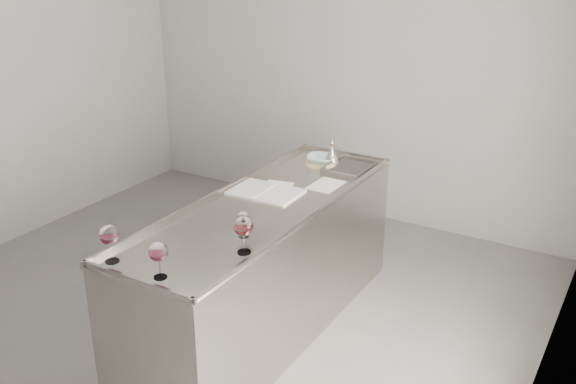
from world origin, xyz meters
The scene contains 12 objects.
room_shell centered at (0.00, 0.00, 1.40)m, with size 4.54×5.04×2.84m.
counter centered at (0.50, 0.30, 0.47)m, with size 0.77×2.42×0.97m.
wine_glass_left centered at (0.23, -0.78, 1.09)m, with size 0.11×0.11×0.21m.
wine_glass_middle centered at (0.56, -0.78, 1.08)m, with size 0.10×0.10×0.20m.
wine_glass_right centered at (0.77, -0.33, 1.09)m, with size 0.11×0.11×0.22m.
wine_glass_small centered at (0.66, -0.16, 1.05)m, with size 0.08×0.08×0.16m.
notebook centered at (0.39, 0.48, 0.95)m, with size 0.47×0.34×0.02m.
loose_paper_top centered at (0.69, 0.82, 0.94)m, with size 0.19×0.27×0.00m, color white.
loose_paper_under centered at (0.41, 0.58, 0.94)m, with size 0.20×0.29×0.00m, color silver.
trivet centered at (0.44, 1.19, 0.95)m, with size 0.23×0.23×0.02m, color #C3BB7E.
ceramic_bowl centered at (0.44, 1.19, 0.99)m, with size 0.21×0.21×0.05m, color #95AAAE.
wine_funnel centered at (0.50, 1.27, 1.00)m, with size 0.13×0.13×0.19m.
Camera 1 is at (2.62, -2.93, 2.57)m, focal length 40.00 mm.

